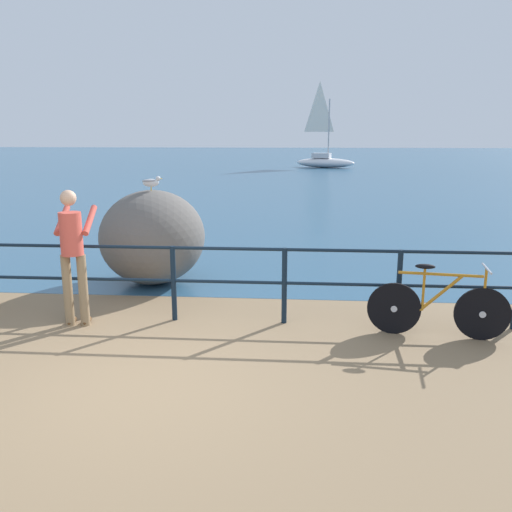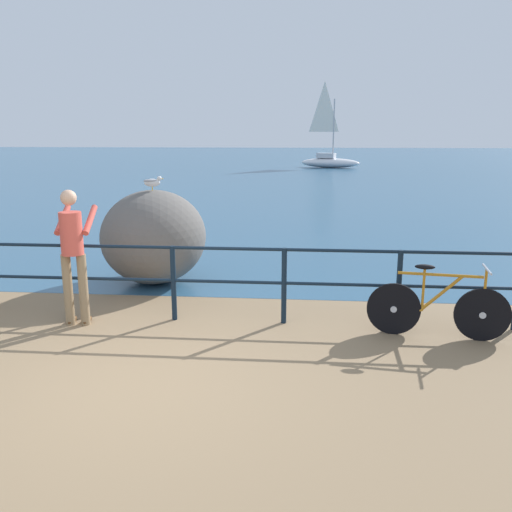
{
  "view_description": "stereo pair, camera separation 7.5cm",
  "coord_description": "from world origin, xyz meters",
  "px_view_note": "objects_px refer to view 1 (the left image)",
  "views": [
    {
      "loc": [
        1.63,
        -4.81,
        2.46
      ],
      "look_at": [
        1.07,
        2.31,
        0.81
      ],
      "focal_mm": 37.25,
      "sensor_mm": 36.0,
      "label": 1
    },
    {
      "loc": [
        1.7,
        -4.8,
        2.46
      ],
      "look_at": [
        1.07,
        2.31,
        0.81
      ],
      "focal_mm": 37.25,
      "sensor_mm": 36.0,
      "label": 2
    }
  ],
  "objects_px": {
    "seagull": "(151,182)",
    "sailboat": "(325,158)",
    "bicycle": "(438,307)",
    "breakwater_boulder_main": "(153,237)",
    "person_at_railing": "(73,251)"
  },
  "relations": [
    {
      "from": "seagull",
      "to": "sailboat",
      "type": "height_order",
      "value": "sailboat"
    },
    {
      "from": "bicycle",
      "to": "seagull",
      "type": "xyz_separation_m",
      "value": [
        -4.12,
        2.12,
        1.31
      ]
    },
    {
      "from": "breakwater_boulder_main",
      "to": "sailboat",
      "type": "height_order",
      "value": "sailboat"
    },
    {
      "from": "breakwater_boulder_main",
      "to": "person_at_railing",
      "type": "bearing_deg",
      "value": -102.46
    },
    {
      "from": "bicycle",
      "to": "seagull",
      "type": "bearing_deg",
      "value": 160.16
    },
    {
      "from": "sailboat",
      "to": "breakwater_boulder_main",
      "type": "bearing_deg",
      "value": -79.35
    },
    {
      "from": "person_at_railing",
      "to": "breakwater_boulder_main",
      "type": "bearing_deg",
      "value": -18.14
    },
    {
      "from": "seagull",
      "to": "sailboat",
      "type": "xyz_separation_m",
      "value": [
        4.34,
        31.56,
        -0.99
      ]
    },
    {
      "from": "sailboat",
      "to": "person_at_railing",
      "type": "bearing_deg",
      "value": -79.64
    },
    {
      "from": "bicycle",
      "to": "person_at_railing",
      "type": "distance_m",
      "value": 4.65
    },
    {
      "from": "sailboat",
      "to": "bicycle",
      "type": "bearing_deg",
      "value": -71.84
    },
    {
      "from": "person_at_railing",
      "to": "bicycle",
      "type": "bearing_deg",
      "value": -96.58
    },
    {
      "from": "breakwater_boulder_main",
      "to": "sailboat",
      "type": "bearing_deg",
      "value": 82.1
    },
    {
      "from": "person_at_railing",
      "to": "sailboat",
      "type": "relative_size",
      "value": 0.29
    },
    {
      "from": "bicycle",
      "to": "sailboat",
      "type": "bearing_deg",
      "value": 97.01
    }
  ]
}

